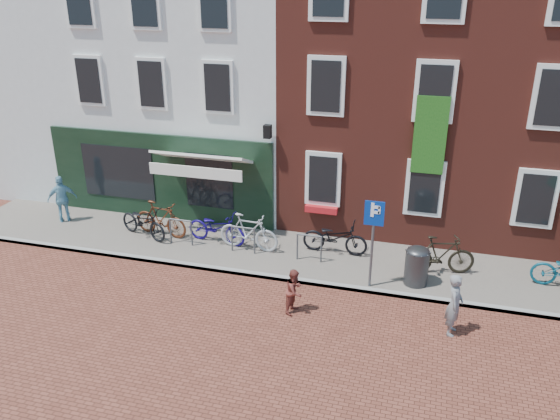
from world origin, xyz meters
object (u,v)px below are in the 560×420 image
(litter_bin, at_px, (417,264))
(bicycle_0, at_px, (143,222))
(cafe_person, at_px, (62,199))
(bicycle_2, at_px, (217,227))
(woman, at_px, (454,304))
(boy, at_px, (295,291))
(bicycle_5, at_px, (441,255))
(bicycle_1, at_px, (161,219))
(bicycle_3, at_px, (249,232))
(parking_sign, at_px, (373,229))
(bicycle_4, at_px, (335,237))

(litter_bin, height_order, bicycle_0, litter_bin)
(cafe_person, distance_m, bicycle_0, 3.18)
(cafe_person, xyz_separation_m, bicycle_2, (5.51, -0.15, -0.29))
(woman, distance_m, boy, 3.75)
(bicycle_0, height_order, bicycle_5, bicycle_5)
(cafe_person, height_order, bicycle_1, cafe_person)
(bicycle_5, bearing_deg, boy, 115.11)
(bicycle_2, xyz_separation_m, bicycle_3, (1.08, -0.16, 0.06))
(litter_bin, relative_size, bicycle_5, 0.61)
(bicycle_5, bearing_deg, litter_bin, 127.24)
(bicycle_3, bearing_deg, cafe_person, 91.82)
(bicycle_2, relative_size, bicycle_3, 1.03)
(woman, height_order, bicycle_5, woman)
(boy, height_order, bicycle_2, boy)
(cafe_person, height_order, bicycle_2, cafe_person)
(woman, bearing_deg, bicycle_3, 71.97)
(woman, bearing_deg, bicycle_0, 80.75)
(parking_sign, xyz_separation_m, bicycle_3, (-3.78, 1.20, -1.10))
(bicycle_4, bearing_deg, bicycle_1, 93.44)
(bicycle_2, bearing_deg, bicycle_3, -90.95)
(boy, xyz_separation_m, bicycle_3, (-2.13, 2.77, 0.08))
(bicycle_5, bearing_deg, bicycle_4, 67.69)
(litter_bin, bearing_deg, cafe_person, 174.84)
(bicycle_0, bearing_deg, boy, -95.26)
(boy, relative_size, bicycle_5, 0.62)
(woman, xyz_separation_m, bicycle_3, (-5.87, 2.65, -0.10))
(woman, xyz_separation_m, boy, (-3.74, -0.12, -0.18))
(parking_sign, xyz_separation_m, bicycle_4, (-1.25, 1.66, -1.15))
(bicycle_3, xyz_separation_m, bicycle_5, (5.54, 0.02, 0.00))
(bicycle_1, bearing_deg, litter_bin, -87.47)
(bicycle_1, height_order, bicycle_5, same)
(woman, xyz_separation_m, bicycle_0, (-9.32, 2.58, -0.16))
(boy, distance_m, bicycle_2, 4.34)
(woman, relative_size, bicycle_4, 0.79)
(parking_sign, height_order, woman, parking_sign)
(parking_sign, relative_size, woman, 1.59)
(parking_sign, height_order, bicycle_2, parking_sign)
(bicycle_3, bearing_deg, parking_sign, -103.17)
(bicycle_0, relative_size, bicycle_4, 1.00)
(cafe_person, xyz_separation_m, bicycle_3, (6.59, -0.31, -0.23))
(woman, distance_m, cafe_person, 12.80)
(boy, distance_m, bicycle_0, 6.20)
(bicycle_0, bearing_deg, bicycle_1, -42.81)
(woman, relative_size, bicycle_0, 0.79)
(boy, bearing_deg, litter_bin, -39.86)
(litter_bin, distance_m, bicycle_2, 6.09)
(litter_bin, bearing_deg, woman, -64.01)
(parking_sign, xyz_separation_m, bicycle_1, (-6.74, 1.38, -1.10))
(bicycle_4, bearing_deg, cafe_person, 91.49)
(litter_bin, height_order, bicycle_3, litter_bin)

